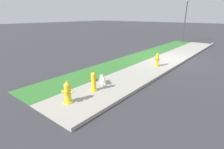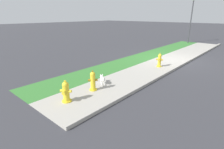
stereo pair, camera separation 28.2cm
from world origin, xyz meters
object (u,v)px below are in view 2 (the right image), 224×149
at_px(fire_hydrant_far_end, 159,60).
at_px(fire_hydrant_across_street, 66,92).
at_px(street_lamp, 192,13).
at_px(small_white_dog, 103,79).
at_px(fire_hydrant_near_corner, 93,81).

distance_m(fire_hydrant_far_end, fire_hydrant_across_street, 5.97).
distance_m(fire_hydrant_far_end, street_lamp, 10.68).
bearing_deg(small_white_dog, fire_hydrant_far_end, -64.10).
bearing_deg(fire_hydrant_far_end, small_white_dog, 63.38).
distance_m(small_white_dog, street_lamp, 14.47).
bearing_deg(street_lamp, fire_hydrant_far_end, -169.50).
xyz_separation_m(fire_hydrant_across_street, small_white_dog, (2.00, 0.24, -0.15)).
relative_size(small_white_dog, street_lamp, 0.11).
xyz_separation_m(fire_hydrant_near_corner, small_white_dog, (0.74, 0.21, -0.17)).
height_order(fire_hydrant_far_end, small_white_dog, fire_hydrant_far_end).
distance_m(fire_hydrant_near_corner, fire_hydrant_across_street, 1.25).
distance_m(fire_hydrant_near_corner, fire_hydrant_far_end, 4.72).
distance_m(fire_hydrant_far_end, small_white_dog, 4.01).
relative_size(fire_hydrant_near_corner, fire_hydrant_across_street, 1.05).
bearing_deg(street_lamp, small_white_dog, -174.90).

